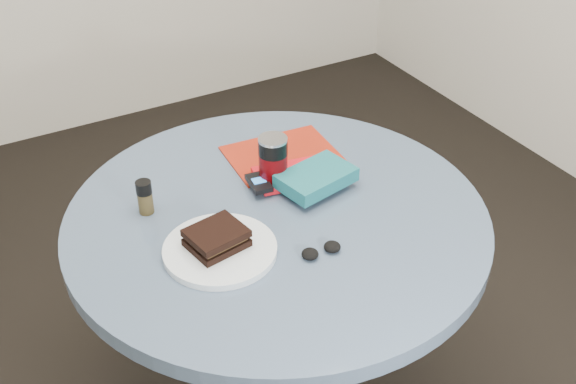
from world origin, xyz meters
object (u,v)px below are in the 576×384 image
mp3_player (259,183)px  headphones (321,250)px  red_book (291,175)px  novel (316,178)px  soda_can (273,162)px  sandwich (216,238)px  table (277,266)px  plate (220,250)px  pepper_grinder (145,197)px  magazine (282,155)px

mp3_player → headphones: bearing=-88.4°
red_book → novel: bearing=-57.3°
novel → soda_can: bearing=126.1°
sandwich → table: bearing=18.1°
plate → pepper_grinder: 0.24m
magazine → mp3_player: 0.18m
pepper_grinder → headphones: size_ratio=0.90×
plate → soda_can: 0.29m
sandwich → magazine: 0.42m
table → novel: bearing=15.4°
pepper_grinder → red_book: (0.36, -0.05, -0.03)m
table → headphones: bearing=-86.3°
pepper_grinder → novel: 0.41m
plate → sandwich: sandwich is taller
headphones → pepper_grinder: bearing=129.7°
red_book → novel: size_ratio=0.96×
mp3_player → soda_can: bearing=11.4°
pepper_grinder → red_book: pepper_grinder is taller
pepper_grinder → sandwich: bearing=-68.4°
plate → magazine: 0.42m
plate → mp3_player: 0.25m
plate → soda_can: size_ratio=1.86×
table → magazine: size_ratio=3.57×
headphones → novel: bearing=61.4°
soda_can → red_book: bearing=1.0°
pepper_grinder → red_book: size_ratio=0.49×
pepper_grinder → mp3_player: (0.27, -0.06, -0.02)m
soda_can → pepper_grinder: 0.32m
table → pepper_grinder: pepper_grinder is taller
plate → headphones: (0.19, -0.11, 0.00)m
headphones → table: bearing=93.7°
plate → headphones: headphones is taller
mp3_player → table: bearing=-92.4°
soda_can → magazine: 0.15m
mp3_player → sandwich: bearing=-139.6°
soda_can → mp3_player: bearing=-168.6°
soda_can → pepper_grinder: size_ratio=1.58×
pepper_grinder → headphones: 0.44m
table → pepper_grinder: (-0.27, 0.15, 0.21)m
soda_can → red_book: (0.05, 0.00, -0.06)m
red_book → mp3_player: mp3_player is taller
table → mp3_player: bearing=87.6°
magazine → novel: novel is taller
soda_can → headphones: size_ratio=1.42×
magazine → plate: bearing=-133.3°
novel → mp3_player: (-0.12, 0.06, -0.01)m
table → plate: plate is taller
novel → red_book: bearing=100.7°
plate → magazine: size_ratio=0.90×
novel → mp3_player: novel is taller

